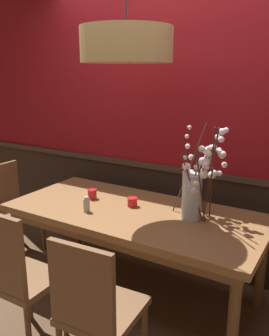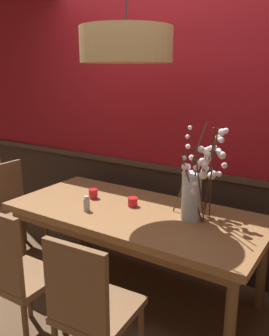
{
  "view_description": "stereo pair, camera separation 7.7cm",
  "coord_description": "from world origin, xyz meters",
  "views": [
    {
      "loc": [
        1.33,
        -2.2,
        1.77
      ],
      "look_at": [
        0.0,
        0.0,
        1.08
      ],
      "focal_mm": 38.26,
      "sensor_mm": 36.0,
      "label": 1
    },
    {
      "loc": [
        1.4,
        -2.16,
        1.77
      ],
      "look_at": [
        0.0,
        0.0,
        1.08
      ],
      "focal_mm": 38.26,
      "sensor_mm": 36.0,
      "label": 2
    }
  ],
  "objects": [
    {
      "name": "ground_plane",
      "position": [
        0.0,
        0.0,
        0.0
      ],
      "size": [
        24.0,
        24.0,
        0.0
      ],
      "primitive_type": "plane",
      "color": "brown"
    },
    {
      "name": "dining_table",
      "position": [
        0.0,
        0.0,
        0.66
      ],
      "size": [
        1.98,
        0.91,
        0.74
      ],
      "color": "olive",
      "rests_on": "ground"
    },
    {
      "name": "pendant_lamp",
      "position": [
        -0.02,
        -0.07,
        1.94
      ],
      "size": [
        0.63,
        0.63,
        1.04
      ],
      "color": "tan"
    },
    {
      "name": "back_wall",
      "position": [
        0.0,
        0.68,
        1.42
      ],
      "size": [
        4.88,
        0.14,
        2.87
      ],
      "color": "#2D2119",
      "rests_on": "ground"
    },
    {
      "name": "candle_holder_nearer_edge",
      "position": [
        -0.06,
        0.06,
        0.78
      ],
      "size": [
        0.08,
        0.08,
        0.07
      ],
      "color": "red",
      "rests_on": "dining_table"
    },
    {
      "name": "candle_holder_nearer_center",
      "position": [
        -0.44,
        0.04,
        0.78
      ],
      "size": [
        0.08,
        0.08,
        0.08
      ],
      "color": "red",
      "rests_on": "dining_table"
    },
    {
      "name": "vase_with_blossoms",
      "position": [
        0.45,
        0.09,
        0.98
      ],
      "size": [
        0.4,
        0.38,
        0.7
      ],
      "color": "silver",
      "rests_on": "dining_table"
    },
    {
      "name": "chair_head_west_end",
      "position": [
        -1.42,
        -0.01,
        0.52
      ],
      "size": [
        0.39,
        0.43,
        0.9
      ],
      "color": "brown",
      "rests_on": "ground"
    },
    {
      "name": "condiment_bottle",
      "position": [
        -0.3,
        -0.21,
        0.8
      ],
      "size": [
        0.05,
        0.05,
        0.12
      ],
      "color": "#ADADB2",
      "rests_on": "dining_table"
    },
    {
      "name": "chair_near_side_right",
      "position": [
        0.28,
        -0.88,
        0.53
      ],
      "size": [
        0.43,
        0.46,
        0.96
      ],
      "color": "brown",
      "rests_on": "ground"
    },
    {
      "name": "chair_near_side_left",
      "position": [
        -0.33,
        -0.89,
        0.55
      ],
      "size": [
        0.41,
        0.39,
        0.99
      ],
      "color": "brown",
      "rests_on": "ground"
    }
  ]
}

